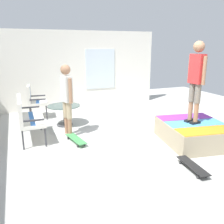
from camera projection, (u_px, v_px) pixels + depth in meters
name	position (u px, v px, depth m)	size (l,w,h in m)	color
ground_plane	(136.00, 143.00, 5.75)	(12.00, 12.00, 0.10)	#B2B2AD
house_facade	(76.00, 70.00, 8.61)	(0.23, 6.00, 2.68)	white
skate_ramp	(195.00, 133.00, 5.61)	(1.80, 2.18, 0.47)	tan
patio_bench	(26.00, 115.00, 5.66)	(1.26, 0.56, 1.02)	#38383D
patio_chair_near_house	(34.00, 99.00, 7.38)	(0.67, 0.61, 1.02)	#38383D
patio_table	(64.00, 111.00, 6.77)	(0.90, 0.90, 0.57)	#38383D
person_watching	(67.00, 95.00, 5.79)	(0.46, 0.31, 1.75)	silver
person_skater	(196.00, 76.00, 5.28)	(0.48, 0.27, 1.80)	black
skateboard_by_bench	(76.00, 139.00, 5.62)	(0.82, 0.34, 0.10)	#3F8C4C
skateboard_spare	(193.00, 166.00, 4.37)	(0.82, 0.28, 0.10)	black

